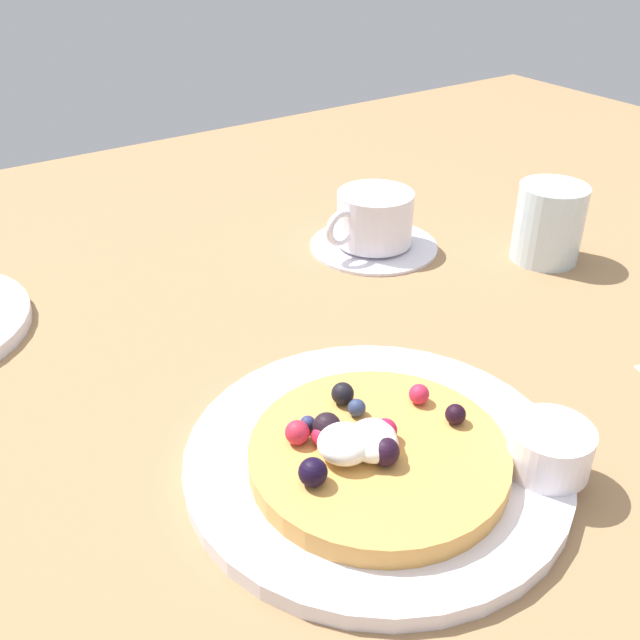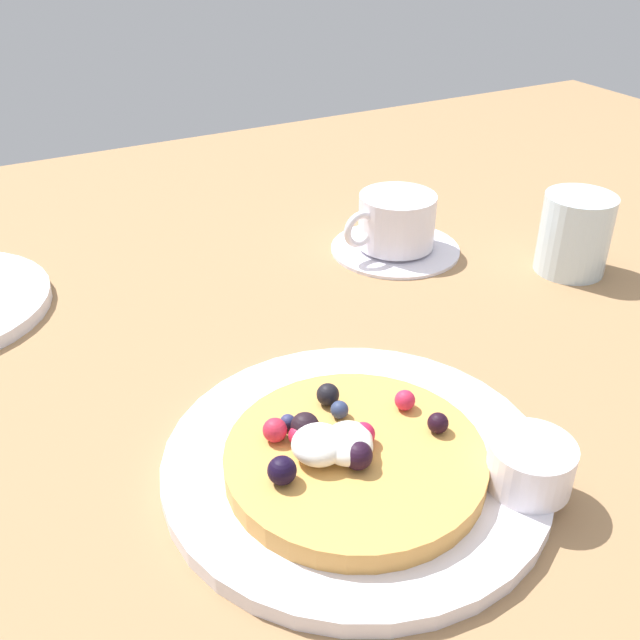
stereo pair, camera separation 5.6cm
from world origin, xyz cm
name	(u,v)px [view 2 (the right image)]	position (x,y,z in cm)	size (l,w,h in cm)	color
ground_plane	(273,382)	(0.00, 0.00, -1.50)	(198.39, 130.00, 3.00)	#97724C
pancake_plate	(352,463)	(-0.36, -14.09, 0.66)	(27.19, 27.19, 1.31)	white
pancake_with_berries	(351,456)	(-1.05, -15.13, 2.48)	(17.80, 17.80, 3.85)	gold
syrup_ramekin	(530,464)	(8.61, -21.90, 3.03)	(5.69, 5.69, 3.34)	white
coffee_saucer	(395,247)	(21.93, 14.37, 0.37)	(14.44, 14.44, 0.73)	white
coffee_cup	(396,220)	(21.78, 14.35, 3.76)	(11.50, 8.48, 5.85)	white
water_glass	(575,234)	(35.65, 1.64, 4.21)	(7.31, 7.31, 8.42)	silver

